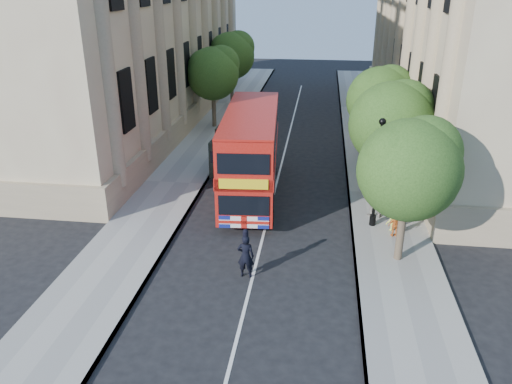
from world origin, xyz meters
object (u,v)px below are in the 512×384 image
at_px(box_van, 235,149).
at_px(lamp_post, 377,178).
at_px(double_decker_bus, 251,151).
at_px(police_constable, 246,256).
at_px(woman_pedestrian, 374,198).

bearing_deg(box_van, lamp_post, -38.36).
distance_m(lamp_post, double_decker_bus, 6.91).
bearing_deg(lamp_post, box_van, 138.86).
height_order(police_constable, woman_pedestrian, woman_pedestrian).
bearing_deg(double_decker_bus, police_constable, -87.62).
bearing_deg(woman_pedestrian, lamp_post, 89.40).
bearing_deg(box_van, double_decker_bus, -64.97).
height_order(double_decker_bus, woman_pedestrian, double_decker_bus).
height_order(lamp_post, woman_pedestrian, lamp_post).
bearing_deg(police_constable, double_decker_bus, -80.50).
relative_size(double_decker_bus, police_constable, 5.48).
distance_m(police_constable, woman_pedestrian, 8.08).
distance_m(box_van, police_constable, 12.00).
relative_size(box_van, police_constable, 2.74).
bearing_deg(double_decker_bus, lamp_post, -30.36).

